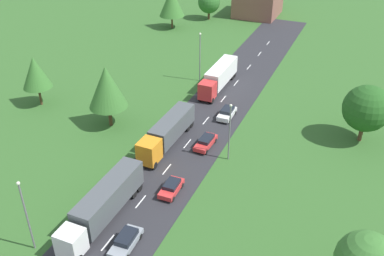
# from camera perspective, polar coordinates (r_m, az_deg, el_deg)

# --- Properties ---
(road) EXTENTS (10.00, 140.00, 0.06)m
(road) POSITION_cam_1_polar(r_m,az_deg,el_deg) (53.61, -4.54, -6.93)
(road) COLOR #2B2B30
(road) RESTS_ON ground
(lane_marking_centre) EXTENTS (0.16, 117.76, 0.01)m
(lane_marking_centre) POSITION_cam_1_polar(r_m,az_deg,el_deg) (50.26, -7.20, -10.12)
(lane_marking_centre) COLOR white
(lane_marking_centre) RESTS_ON road
(truck_lead) EXTENTS (2.52, 13.31, 3.79)m
(truck_lead) POSITION_cam_1_polar(r_m,az_deg,el_deg) (47.92, -11.46, -9.62)
(truck_lead) COLOR white
(truck_lead) RESTS_ON road
(truck_second) EXTENTS (2.69, 12.75, 3.49)m
(truck_second) POSITION_cam_1_polar(r_m,az_deg,el_deg) (59.05, -3.25, -0.48)
(truck_second) COLOR orange
(truck_second) RESTS_ON road
(truck_third) EXTENTS (2.54, 12.61, 3.79)m
(truck_third) POSITION_cam_1_polar(r_m,az_deg,el_deg) (74.85, 3.56, 6.79)
(truck_third) COLOR red
(truck_third) RESTS_ON road
(car_second) EXTENTS (2.06, 4.48, 1.46)m
(car_second) POSITION_cam_1_polar(r_m,az_deg,el_deg) (45.44, -8.64, -14.42)
(car_second) COLOR #8C939E
(car_second) RESTS_ON road
(car_third) EXTENTS (1.86, 3.96, 1.36)m
(car_third) POSITION_cam_1_polar(r_m,az_deg,el_deg) (51.32, -2.72, -7.79)
(car_third) COLOR red
(car_third) RESTS_ON road
(car_fourth) EXTENTS (1.93, 4.51, 1.37)m
(car_fourth) POSITION_cam_1_polar(r_m,az_deg,el_deg) (59.21, 1.81, -1.83)
(car_fourth) COLOR red
(car_fourth) RESTS_ON road
(car_fifth) EXTENTS (1.91, 4.22, 1.53)m
(car_fifth) POSITION_cam_1_polar(r_m,az_deg,el_deg) (66.19, 4.61, 1.98)
(car_fifth) COLOR white
(car_fifth) RESTS_ON road
(lamppost_lead) EXTENTS (0.36, 0.36, 8.43)m
(lamppost_lead) POSITION_cam_1_polar(r_m,az_deg,el_deg) (45.03, -20.95, -10.34)
(lamppost_lead) COLOR slate
(lamppost_lead) RESTS_ON ground
(lamppost_second) EXTENTS (0.36, 0.36, 8.15)m
(lamppost_second) POSITION_cam_1_polar(r_m,az_deg,el_deg) (54.91, 4.96, -0.19)
(lamppost_second) COLOR slate
(lamppost_second) RESTS_ON ground
(lamppost_third) EXTENTS (0.36, 0.36, 8.84)m
(lamppost_third) POSITION_cam_1_polar(r_m,az_deg,el_deg) (76.45, 1.05, 9.58)
(lamppost_third) COLOR slate
(lamppost_third) RESTS_ON ground
(tree_oak) EXTENTS (5.42, 5.42, 6.99)m
(tree_oak) POSITION_cam_1_polar(r_m,az_deg,el_deg) (111.34, 2.25, 16.17)
(tree_oak) COLOR #513823
(tree_oak) RESTS_ON ground
(tree_birch) EXTENTS (4.52, 4.52, 8.11)m
(tree_birch) POSITION_cam_1_polar(r_m,az_deg,el_deg) (71.99, -19.86, 6.87)
(tree_birch) COLOR #513823
(tree_birch) RESTS_ON ground
(tree_maple) EXTENTS (6.40, 6.40, 8.27)m
(tree_maple) POSITION_cam_1_polar(r_m,az_deg,el_deg) (62.99, 21.92, 2.40)
(tree_maple) COLOR #513823
(tree_maple) RESTS_ON ground
(tree_elm) EXTENTS (5.82, 5.82, 9.31)m
(tree_elm) POSITION_cam_1_polar(r_m,az_deg,el_deg) (104.29, -2.69, 16.17)
(tree_elm) COLOR #513823
(tree_elm) RESTS_ON ground
(tree_ash) EXTENTS (5.61, 5.61, 9.33)m
(tree_ash) POSITION_cam_1_polar(r_m,az_deg,el_deg) (62.83, -11.10, 5.31)
(tree_ash) COLOR #513823
(tree_ash) RESTS_ON ground
(distant_building) EXTENTS (10.39, 11.72, 6.32)m
(distant_building) POSITION_cam_1_polar(r_m,az_deg,el_deg) (116.17, 8.64, 15.93)
(distant_building) COLOR brown
(distant_building) RESTS_ON ground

